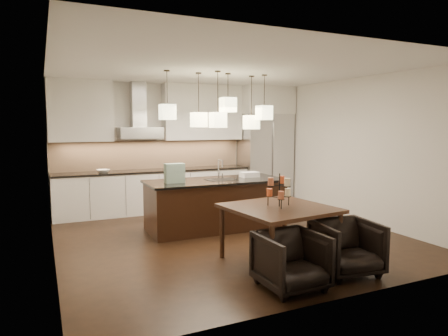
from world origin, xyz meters
name	(u,v)px	position (x,y,z in m)	size (l,w,h in m)	color
floor	(229,236)	(0.00, 0.00, -0.01)	(5.50, 5.50, 0.02)	black
ceiling	(229,68)	(0.00, 0.00, 2.81)	(5.50, 5.50, 0.02)	white
wall_back	(178,146)	(0.00, 2.76, 1.40)	(5.50, 0.02, 2.80)	silver
wall_front	(342,172)	(0.00, -2.76, 1.40)	(5.50, 0.02, 2.80)	silver
wall_left	(49,160)	(-2.76, 0.00, 1.40)	(0.02, 5.50, 2.80)	silver
wall_right	(356,150)	(2.76, 0.00, 1.40)	(0.02, 5.50, 2.80)	silver
refrigerator	(265,158)	(2.10, 2.38, 1.07)	(1.20, 0.72, 2.15)	#B7B7BA
fridge_panel	(266,100)	(2.10, 2.38, 2.47)	(1.26, 0.72, 0.65)	silver
lower_cabinets	(156,192)	(-0.62, 2.43, 0.44)	(4.21, 0.62, 0.88)	silver
countertop	(155,171)	(-0.62, 2.43, 0.90)	(4.21, 0.66, 0.04)	black
backsplash	(151,154)	(-0.62, 2.73, 1.24)	(4.21, 0.02, 0.63)	tan
upper_cab_left	(80,111)	(-2.10, 2.57, 2.17)	(1.25, 0.35, 1.25)	silver
upper_cab_right	(203,112)	(0.55, 2.57, 2.17)	(1.86, 0.35, 1.25)	silver
hood_canopy	(140,133)	(-0.93, 2.48, 1.72)	(0.90, 0.52, 0.24)	#B7B7BA
hood_chimney	(138,105)	(-0.93, 2.59, 2.32)	(0.30, 0.28, 0.96)	#B7B7BA
fruit_bowl	(103,171)	(-1.72, 2.38, 0.95)	(0.26, 0.26, 0.06)	silver
island_body	(216,205)	(0.00, 0.56, 0.43)	(2.44, 0.98, 0.86)	black
island_top	(216,181)	(0.00, 0.56, 0.88)	(2.52, 1.05, 0.04)	black
faucet	(218,169)	(0.10, 0.66, 1.08)	(0.10, 0.23, 0.37)	silver
tote_bag	(174,173)	(-0.79, 0.53, 1.06)	(0.33, 0.18, 0.33)	#1F5939
food_container	(249,175)	(0.74, 0.64, 0.95)	(0.33, 0.23, 0.10)	silver
dining_table	(279,234)	(0.07, -1.46, 0.39)	(1.30, 1.30, 0.78)	black
candelabra	(279,190)	(0.07, -1.46, 1.01)	(0.37, 0.37, 0.46)	black
candle_a	(288,192)	(0.21, -1.44, 0.97)	(0.08, 0.08, 0.10)	beige
candle_b	(270,192)	(-0.02, -1.35, 0.97)	(0.08, 0.08, 0.10)	#DB5428
candle_c	(281,195)	(0.01, -1.59, 0.97)	(0.08, 0.08, 0.10)	#B25A3B
candle_d	(282,180)	(0.17, -1.35, 1.13)	(0.08, 0.08, 0.10)	#DB5428
candle_e	(271,182)	(-0.07, -1.46, 1.13)	(0.08, 0.08, 0.10)	#B25A3B
candle_f	(287,182)	(0.11, -1.59, 1.13)	(0.08, 0.08, 0.10)	beige
armchair_left	(291,261)	(-0.29, -2.29, 0.33)	(0.71, 0.73, 0.66)	black
armchair_right	(346,247)	(0.62, -2.18, 0.34)	(0.73, 0.75, 0.69)	black
pendant_a	(167,112)	(-0.89, 0.55, 2.11)	(0.24, 0.24, 0.26)	beige
pendant_b	(199,120)	(-0.29, 0.64, 1.98)	(0.24, 0.24, 0.26)	beige
pendant_c	(228,105)	(0.21, 0.49, 2.24)	(0.24, 0.24, 0.26)	beige
pendant_d	(251,122)	(0.77, 0.65, 1.94)	(0.24, 0.24, 0.26)	beige
pendant_e	(264,113)	(0.91, 0.40, 2.11)	(0.24, 0.24, 0.26)	beige
pendant_f	(218,120)	(-0.08, 0.29, 1.97)	(0.24, 0.24, 0.26)	beige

